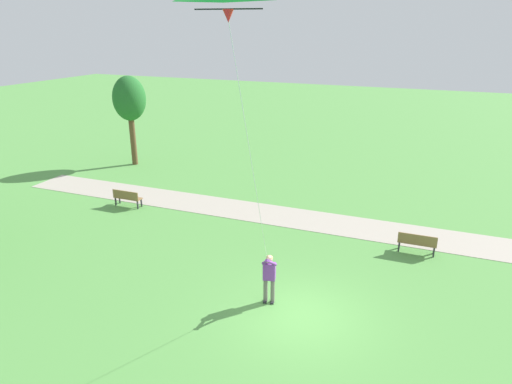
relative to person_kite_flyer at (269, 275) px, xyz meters
The scene contains 7 objects.
ground_plane 1.64m from the person_kite_flyer, 105.74° to the right, with size 120.00×120.00×0.00m, color #569947.
walkway_path 7.25m from the person_kite_flyer, ahead, with size 2.40×32.00×0.02m, color #ADA393.
person_kite_flyer is the anchor object (origin of this frame).
flying_kite 9.16m from the person_kite_flyer, 168.15° to the right, with size 4.45×1.54×7.67m.
park_bench_near_walkway 7.01m from the person_kite_flyer, 37.35° to the right, with size 0.47×1.51×0.88m.
park_bench_far_walkway 11.11m from the person_kite_flyer, 61.53° to the left, with size 0.47×1.51×0.88m.
tree_horizon_far 18.62m from the person_kite_flyer, 50.17° to the left, with size 2.12×2.07×5.76m.
Camera 1 is at (-11.92, -3.43, 8.67)m, focal length 32.15 mm.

